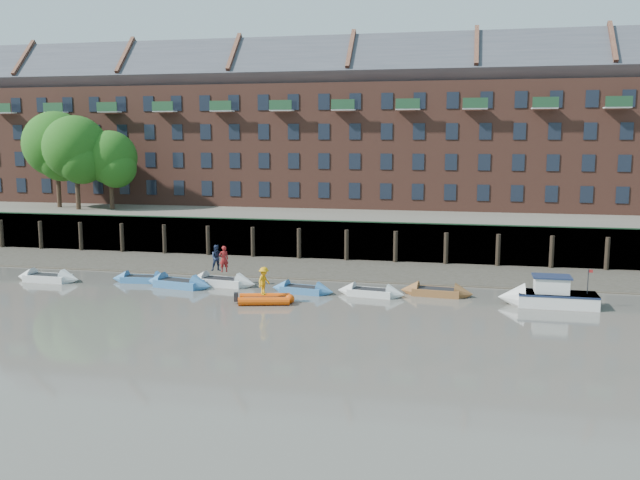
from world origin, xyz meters
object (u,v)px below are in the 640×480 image
(motor_launch, at_px, (541,296))
(person_rower_b, at_px, (217,258))
(rowboat_6, at_px, (436,292))
(rowboat_0, at_px, (48,278))
(rowboat_3, at_px, (222,282))
(rowboat_1, at_px, (142,279))
(rowboat_4, at_px, (302,290))
(rib_tender, at_px, (267,299))
(rowboat_2, at_px, (179,283))
(person_rib_crew, at_px, (264,281))
(rowboat_5, at_px, (371,292))
(person_rower_a, at_px, (224,259))

(motor_launch, relative_size, person_rower_b, 3.17)
(rowboat_6, distance_m, person_rower_b, 14.96)
(rowboat_0, height_order, rowboat_3, rowboat_3)
(rowboat_1, distance_m, motor_launch, 26.68)
(rowboat_4, height_order, rib_tender, rowboat_4)
(rowboat_2, xyz_separation_m, rowboat_4, (8.60, 0.08, -0.04))
(person_rower_b, relative_size, person_rib_crew, 1.06)
(rib_tender, height_order, motor_launch, motor_launch)
(person_rib_crew, bearing_deg, rowboat_6, -52.49)
(rowboat_1, bearing_deg, rowboat_2, -23.30)
(rowboat_1, xyz_separation_m, rowboat_5, (16.29, -0.84, 0.01))
(rowboat_3, height_order, person_rib_crew, person_rib_crew)
(rowboat_4, height_order, rowboat_5, rowboat_5)
(person_rib_crew, bearing_deg, rowboat_4, -11.85)
(rowboat_5, distance_m, motor_launch, 10.38)
(rowboat_4, bearing_deg, motor_launch, 7.19)
(rowboat_4, bearing_deg, person_rib_crew, -108.16)
(rowboat_4, relative_size, rib_tender, 1.26)
(rowboat_2, height_order, rowboat_5, rowboat_2)
(rowboat_1, height_order, rowboat_6, rowboat_6)
(person_rib_crew, bearing_deg, rowboat_5, -46.54)
(rowboat_6, relative_size, motor_launch, 0.83)
(rowboat_2, relative_size, person_rib_crew, 3.02)
(rowboat_4, distance_m, rib_tender, 3.50)
(rowboat_2, distance_m, rowboat_6, 17.22)
(person_rower_b, bearing_deg, person_rower_a, -48.02)
(rowboat_4, bearing_deg, rowboat_2, -171.13)
(rowboat_6, height_order, person_rib_crew, person_rib_crew)
(person_rib_crew, bearing_deg, rowboat_2, 80.17)
(rowboat_4, bearing_deg, rowboat_5, 9.56)
(person_rower_a, bearing_deg, rib_tender, 100.70)
(rowboat_4, relative_size, person_rib_crew, 2.58)
(person_rower_a, bearing_deg, rowboat_3, -60.55)
(rib_tender, distance_m, person_rib_crew, 1.16)
(rowboat_0, bearing_deg, rowboat_1, 11.81)
(rowboat_0, relative_size, rowboat_2, 0.95)
(rowboat_3, distance_m, rowboat_5, 10.44)
(motor_launch, relative_size, person_rower_a, 3.20)
(rowboat_6, bearing_deg, rowboat_2, -170.76)
(rowboat_4, height_order, person_rower_b, person_rower_b)
(rowboat_4, relative_size, person_rower_a, 2.46)
(rowboat_6, distance_m, person_rower_a, 14.39)
(motor_launch, bearing_deg, person_rib_crew, 10.44)
(rowboat_3, xyz_separation_m, rowboat_6, (14.51, 0.01, -0.02))
(rowboat_1, relative_size, rowboat_2, 0.84)
(rowboat_4, bearing_deg, rowboat_1, -176.21)
(rowboat_3, height_order, person_rower_b, person_rower_b)
(person_rower_b, bearing_deg, rowboat_1, 156.54)
(rowboat_5, xyz_separation_m, person_rower_b, (-10.75, 1.07, 1.65))
(person_rower_b, bearing_deg, rowboat_5, -31.64)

